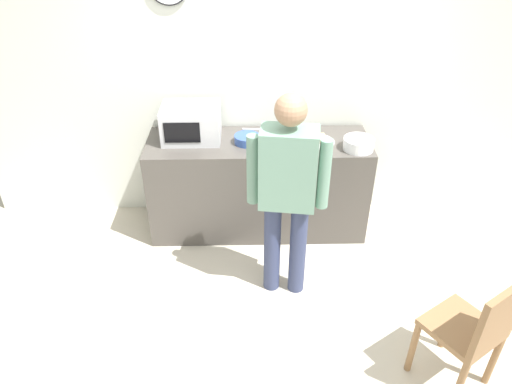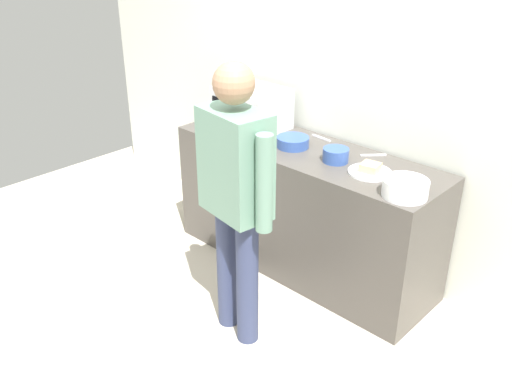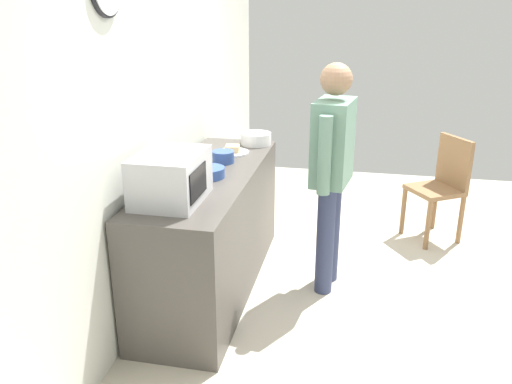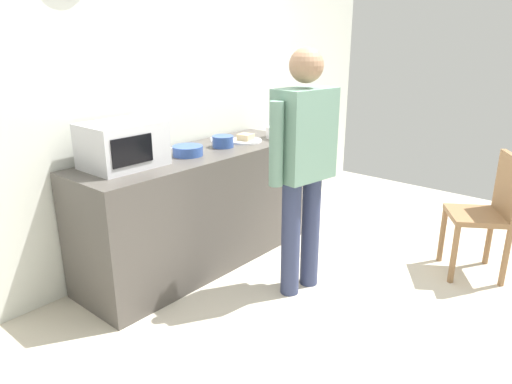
# 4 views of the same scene
# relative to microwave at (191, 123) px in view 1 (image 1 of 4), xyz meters

# --- Properties ---
(ground_plane) EXTENTS (6.00, 6.00, 0.00)m
(ground_plane) POSITION_rel_microwave_xyz_m (0.69, -1.29, -1.06)
(ground_plane) COLOR beige
(back_wall) EXTENTS (5.40, 0.13, 2.60)m
(back_wall) POSITION_rel_microwave_xyz_m (0.69, 0.31, 0.24)
(back_wall) COLOR silver
(back_wall) RESTS_ON ground_plane
(kitchen_counter) EXTENTS (1.96, 0.62, 0.91)m
(kitchen_counter) POSITION_rel_microwave_xyz_m (0.58, -0.07, -0.61)
(kitchen_counter) COLOR #4C4742
(kitchen_counter) RESTS_ON ground_plane
(microwave) EXTENTS (0.50, 0.39, 0.30)m
(microwave) POSITION_rel_microwave_xyz_m (0.00, 0.00, 0.00)
(microwave) COLOR silver
(microwave) RESTS_ON kitchen_counter
(sandwich_plate) EXTENTS (0.27, 0.27, 0.07)m
(sandwich_plate) POSITION_rel_microwave_xyz_m (1.11, -0.10, -0.13)
(sandwich_plate) COLOR white
(sandwich_plate) RESTS_ON kitchen_counter
(salad_bowl) EXTENTS (0.26, 0.26, 0.10)m
(salad_bowl) POSITION_rel_microwave_xyz_m (1.42, -0.23, -0.10)
(salad_bowl) COLOR white
(salad_bowl) RESTS_ON kitchen_counter
(cereal_bowl) EXTENTS (0.22, 0.22, 0.07)m
(cereal_bowl) POSITION_rel_microwave_xyz_m (0.48, -0.09, -0.11)
(cereal_bowl) COLOR #33519E
(cereal_bowl) RESTS_ON kitchen_counter
(mixing_bowl) EXTENTS (0.17, 0.17, 0.09)m
(mixing_bowl) POSITION_rel_microwave_xyz_m (0.84, -0.10, -0.11)
(mixing_bowl) COLOR #33519E
(mixing_bowl) RESTS_ON kitchen_counter
(fork_utensil) EXTENTS (0.13, 0.14, 0.01)m
(fork_utensil) POSITION_rel_microwave_xyz_m (0.97, 0.15, -0.15)
(fork_utensil) COLOR silver
(fork_utensil) RESTS_ON kitchen_counter
(spoon_utensil) EXTENTS (0.17, 0.04, 0.01)m
(spoon_utensil) POSITION_rel_microwave_xyz_m (0.53, 0.17, -0.15)
(spoon_utensil) COLOR silver
(spoon_utensil) RESTS_ON kitchen_counter
(person_standing) EXTENTS (0.58, 0.30, 1.68)m
(person_standing) POSITION_rel_microwave_xyz_m (0.77, -0.92, -0.08)
(person_standing) COLOR navy
(person_standing) RESTS_ON ground_plane
(wooden_chair) EXTENTS (0.55, 0.55, 0.94)m
(wooden_chair) POSITION_rel_microwave_xyz_m (1.85, -1.85, -0.54)
(wooden_chair) COLOR olive
(wooden_chair) RESTS_ON ground_plane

